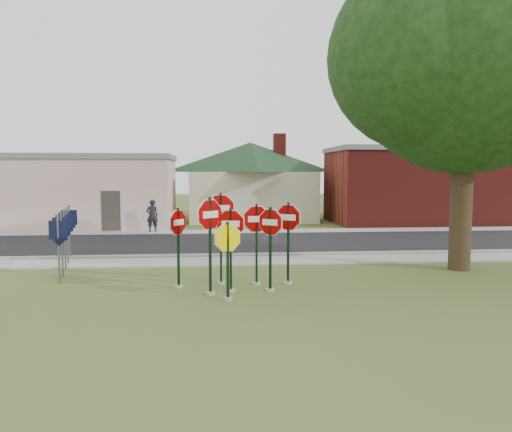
{
  "coord_description": "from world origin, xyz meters",
  "views": [
    {
      "loc": [
        -0.59,
        -12.09,
        3.22
      ],
      "look_at": [
        0.64,
        2.0,
        1.96
      ],
      "focal_mm": 35.0,
      "sensor_mm": 36.0,
      "label": 1
    }
  ],
  "objects": [
    {
      "name": "stop_sign_back_right",
      "position": [
        0.64,
        1.84,
        1.48
      ],
      "size": [
        1.06,
        0.24,
        2.42
      ],
      "color": "gray",
      "rests_on": "ground"
    },
    {
      "name": "pedestrian",
      "position": [
        -3.76,
        14.4,
        0.91
      ],
      "size": [
        0.71,
        0.57,
        1.69
      ],
      "primitive_type": "imported",
      "rotation": [
        0.0,
        0.0,
        3.44
      ],
      "color": "black",
      "rests_on": "sidewalk_far"
    },
    {
      "name": "stop_sign_right",
      "position": [
        0.94,
        1.03,
        1.45
      ],
      "size": [
        0.81,
        0.63,
        2.38
      ],
      "color": "gray",
      "rests_on": "ground"
    },
    {
      "name": "stop_sign_back_left",
      "position": [
        -0.36,
        1.98,
        1.73
      ],
      "size": [
        1.11,
        0.24,
        2.74
      ],
      "color": "gray",
      "rests_on": "ground"
    },
    {
      "name": "building_brick",
      "position": [
        12.0,
        18.5,
        2.4
      ],
      "size": [
        10.2,
        6.2,
        4.75
      ],
      "color": "maroon",
      "rests_on": "ground"
    },
    {
      "name": "sidewalk_near",
      "position": [
        0.0,
        5.5,
        0.03
      ],
      "size": [
        60.0,
        1.6,
        0.06
      ],
      "primitive_type": "cube",
      "color": "gray",
      "rests_on": "ground"
    },
    {
      "name": "oak_tree",
      "position": [
        7.5,
        3.5,
        7.05
      ],
      "size": [
        11.44,
        10.84,
        10.98
      ],
      "color": "black",
      "rests_on": "ground"
    },
    {
      "name": "bg_tree_right",
      "position": [
        22.0,
        26.0,
        5.58
      ],
      "size": [
        5.6,
        5.6,
        8.4
      ],
      "color": "black",
      "rests_on": "ground"
    },
    {
      "name": "stop_sign_far_right",
      "position": [
        1.55,
        1.87,
        1.51
      ],
      "size": [
        0.87,
        0.63,
        2.45
      ],
      "color": "gray",
      "rests_on": "ground"
    },
    {
      "name": "stop_sign_center",
      "position": [
        -0.12,
        1.05,
        1.45
      ],
      "size": [
        1.04,
        0.24,
        2.37
      ],
      "color": "gray",
      "rests_on": "ground"
    },
    {
      "name": "stop_sign_left",
      "position": [
        -0.66,
        0.83,
        1.68
      ],
      "size": [
        0.85,
        0.76,
        2.68
      ],
      "color": "gray",
      "rests_on": "ground"
    },
    {
      "name": "sidewalk_far",
      "position": [
        0.0,
        14.3,
        0.03
      ],
      "size": [
        60.0,
        1.6,
        0.06
      ],
      "primitive_type": "cube",
      "color": "gray",
      "rests_on": "ground"
    },
    {
      "name": "ground",
      "position": [
        0.0,
        0.0,
        0.0
      ],
      "size": [
        120.0,
        120.0,
        0.0
      ],
      "primitive_type": "plane",
      "color": "#3B5821",
      "rests_on": "ground"
    },
    {
      "name": "curb",
      "position": [
        0.0,
        6.5,
        0.07
      ],
      "size": [
        60.0,
        0.2,
        0.14
      ],
      "primitive_type": "cube",
      "color": "gray",
      "rests_on": "ground"
    },
    {
      "name": "road",
      "position": [
        0.0,
        10.0,
        0.02
      ],
      "size": [
        60.0,
        7.0,
        0.04
      ],
      "primitive_type": "cube",
      "color": "black",
      "rests_on": "ground"
    },
    {
      "name": "stop_sign_far_left",
      "position": [
        -1.54,
        1.66,
        1.4
      ],
      "size": [
        0.55,
        0.83,
        2.32
      ],
      "color": "gray",
      "rests_on": "ground"
    },
    {
      "name": "route_sign_row",
      "position": [
        -5.4,
        4.5,
        1.22
      ],
      "size": [
        1.43,
        4.63,
        2.0
      ],
      "color": "#59595E",
      "rests_on": "ground"
    },
    {
      "name": "building_stucco",
      "position": [
        -9.0,
        18.0,
        2.15
      ],
      "size": [
        12.2,
        6.2,
        4.2
      ],
      "color": "silver",
      "rests_on": "ground"
    },
    {
      "name": "stop_sign_yellow",
      "position": [
        -0.22,
        0.22,
        1.21
      ],
      "size": [
        0.92,
        0.38,
        2.07
      ],
      "color": "gray",
      "rests_on": "ground"
    },
    {
      "name": "building_house",
      "position": [
        2.0,
        22.0,
        3.65
      ],
      "size": [
        11.6,
        11.6,
        6.2
      ],
      "color": "beige",
      "rests_on": "ground"
    }
  ]
}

